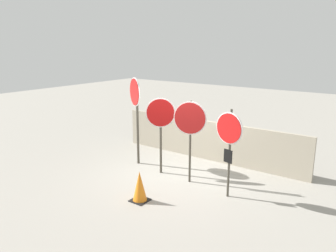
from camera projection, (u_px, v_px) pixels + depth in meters
ground_plane at (178, 176)px, 9.29m from camera, size 40.00×40.00×0.00m
fence_back at (208, 140)px, 10.52m from camera, size 6.40×0.12×1.27m
stop_sign_0 at (136, 102)px, 9.82m from camera, size 0.76×0.46×2.69m
stop_sign_1 at (161, 119)px, 9.12m from camera, size 0.70×0.49×2.21m
stop_sign_2 at (190, 123)px, 8.48m from camera, size 0.84×0.30×2.24m
stop_sign_3 at (229, 135)px, 7.65m from camera, size 0.75×0.22×2.18m
traffic_cone_0 at (140, 186)px, 7.75m from camera, size 0.41×0.41×0.74m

